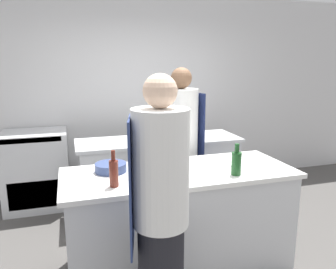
{
  "coord_description": "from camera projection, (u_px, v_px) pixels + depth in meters",
  "views": [
    {
      "loc": [
        -0.89,
        -2.57,
        1.84
      ],
      "look_at": [
        0.0,
        0.35,
        1.17
      ],
      "focal_mm": 35.0,
      "sensor_mm": 36.0,
      "label": 1
    }
  ],
  "objects": [
    {
      "name": "bottle_vinegar",
      "position": [
        141.0,
        163.0,
        2.71
      ],
      "size": [
        0.06,
        0.06,
        0.26
      ],
      "color": "black",
      "rests_on": "prep_counter"
    },
    {
      "name": "prep_counter",
      "position": [
        179.0,
        219.0,
        2.95
      ],
      "size": [
        2.02,
        0.8,
        0.92
      ],
      "color": "silver",
      "rests_on": "ground_plane"
    },
    {
      "name": "oven_range",
      "position": [
        37.0,
        170.0,
        4.21
      ],
      "size": [
        0.79,
        0.62,
        0.99
      ],
      "color": "silver",
      "rests_on": "ground_plane"
    },
    {
      "name": "bottle_olive_oil",
      "position": [
        114.0,
        172.0,
        2.47
      ],
      "size": [
        0.07,
        0.07,
        0.28
      ],
      "color": "#5B2319",
      "rests_on": "prep_counter"
    },
    {
      "name": "pass_counter",
      "position": [
        160.0,
        174.0,
        4.14
      ],
      "size": [
        2.02,
        0.66,
        0.92
      ],
      "color": "silver",
      "rests_on": "ground_plane"
    },
    {
      "name": "chef_at_stove",
      "position": [
        181.0,
        150.0,
        3.59
      ],
      "size": [
        0.41,
        0.4,
        1.8
      ],
      "rotation": [
        0.0,
        0.0,
        -1.32
      ],
      "color": "black",
      "rests_on": "ground_plane"
    },
    {
      "name": "ground_plane",
      "position": [
        179.0,
        265.0,
        3.05
      ],
      "size": [
        16.0,
        16.0,
        0.0
      ],
      "primitive_type": "plane",
      "color": "#4C4947"
    },
    {
      "name": "bowl_mixing_large",
      "position": [
        150.0,
        162.0,
        2.98
      ],
      "size": [
        0.17,
        0.17,
        0.08
      ],
      "color": "navy",
      "rests_on": "prep_counter"
    },
    {
      "name": "wall_back",
      "position": [
        132.0,
        94.0,
        4.74
      ],
      "size": [
        8.0,
        0.06,
        2.8
      ],
      "color": "silver",
      "rests_on": "ground_plane"
    },
    {
      "name": "chef_at_prep_near",
      "position": [
        160.0,
        213.0,
        2.11
      ],
      "size": [
        0.41,
        0.39,
        1.78
      ],
      "rotation": [
        0.0,
        0.0,
        1.34
      ],
      "color": "black",
      "rests_on": "ground_plane"
    },
    {
      "name": "cutting_board",
      "position": [
        242.0,
        161.0,
        3.12
      ],
      "size": [
        0.41,
        0.24,
        0.01
      ],
      "color": "white",
      "rests_on": "prep_counter"
    },
    {
      "name": "bottle_wine",
      "position": [
        236.0,
        163.0,
        2.73
      ],
      "size": [
        0.08,
        0.08,
        0.27
      ],
      "color": "#19471E",
      "rests_on": "prep_counter"
    },
    {
      "name": "bowl_prep_small",
      "position": [
        111.0,
        167.0,
        2.82
      ],
      "size": [
        0.27,
        0.27,
        0.08
      ],
      "color": "navy",
      "rests_on": "prep_counter"
    }
  ]
}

